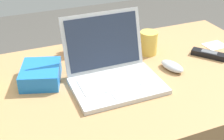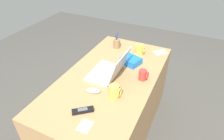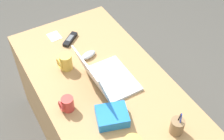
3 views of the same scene
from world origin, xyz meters
name	(u,v)px [view 1 (image 1 of 3)]	position (x,y,z in m)	size (l,w,h in m)	color
laptop	(113,70)	(-0.02, -0.02, 0.79)	(0.34, 0.31, 0.24)	silver
computer_mouse	(172,66)	(0.25, -0.03, 0.75)	(0.06, 0.12, 0.03)	silver
coffee_mug_tall	(75,44)	(-0.08, 0.28, 0.78)	(0.07, 0.08, 0.09)	#C63833
coffee_mug_spare	(148,42)	(0.23, 0.15, 0.79)	(0.08, 0.09, 0.11)	#E0BC4C
cordless_phone	(209,54)	(0.47, 0.01, 0.75)	(0.13, 0.15, 0.03)	black
snack_bag	(41,74)	(-0.28, 0.09, 0.77)	(0.15, 0.17, 0.06)	blue
paper_note_left	(215,45)	(0.57, 0.09, 0.74)	(0.10, 0.08, 0.00)	white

